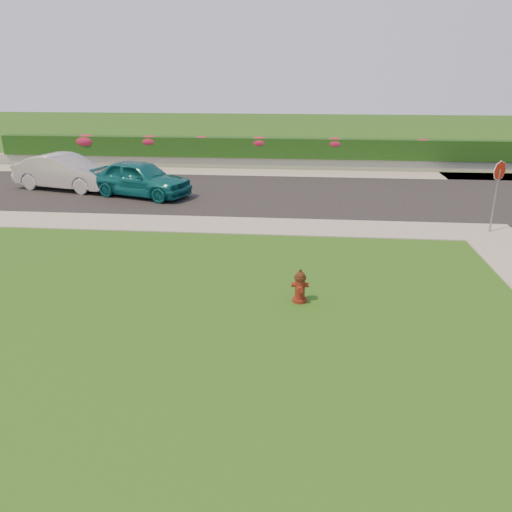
# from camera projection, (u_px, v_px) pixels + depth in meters

# --- Properties ---
(ground) EXTENTS (120.00, 120.00, 0.00)m
(ground) POSITION_uv_depth(u_px,v_px,m) (262.00, 367.00, 9.32)
(ground) COLOR black
(ground) RESTS_ON ground
(street_far) EXTENTS (26.00, 8.00, 0.04)m
(street_far) POSITION_uv_depth(u_px,v_px,m) (179.00, 192.00, 22.83)
(street_far) COLOR black
(street_far) RESTS_ON ground
(sidewalk_far) EXTENTS (24.00, 2.00, 0.04)m
(sidewalk_far) POSITION_uv_depth(u_px,v_px,m) (120.00, 222.00, 18.25)
(sidewalk_far) COLOR gray
(sidewalk_far) RESTS_ON ground
(curb_corner) EXTENTS (2.00, 2.00, 0.04)m
(curb_corner) POSITION_uv_depth(u_px,v_px,m) (487.00, 232.00, 17.09)
(curb_corner) COLOR gray
(curb_corner) RESTS_ON ground
(sidewalk_beyond) EXTENTS (34.00, 2.00, 0.04)m
(sidewalk_beyond) POSITION_uv_depth(u_px,v_px,m) (273.00, 173.00, 27.14)
(sidewalk_beyond) COLOR gray
(sidewalk_beyond) RESTS_ON ground
(retaining_wall) EXTENTS (34.00, 0.40, 0.60)m
(retaining_wall) POSITION_uv_depth(u_px,v_px,m) (275.00, 163.00, 28.44)
(retaining_wall) COLOR gray
(retaining_wall) RESTS_ON ground
(hedge) EXTENTS (32.00, 0.90, 1.10)m
(hedge) POSITION_uv_depth(u_px,v_px,m) (275.00, 148.00, 28.24)
(hedge) COLOR black
(hedge) RESTS_ON retaining_wall
(fire_hydrant) EXTENTS (0.42, 0.40, 0.82)m
(fire_hydrant) POSITION_uv_depth(u_px,v_px,m) (300.00, 287.00, 11.86)
(fire_hydrant) COLOR #511B0C
(fire_hydrant) RESTS_ON ground
(sedan_teal) EXTENTS (4.93, 3.18, 1.56)m
(sedan_teal) POSITION_uv_depth(u_px,v_px,m) (140.00, 178.00, 21.76)
(sedan_teal) COLOR #0C585F
(sedan_teal) RESTS_ON street_far
(sedan_silver) EXTENTS (5.10, 2.78, 1.59)m
(sedan_silver) POSITION_uv_depth(u_px,v_px,m) (65.00, 172.00, 23.07)
(sedan_silver) COLOR #ADAFB5
(sedan_silver) RESTS_ON street_far
(stop_sign) EXTENTS (0.54, 0.43, 2.47)m
(stop_sign) POSITION_uv_depth(u_px,v_px,m) (498.00, 180.00, 16.47)
(stop_sign) COLOR slate
(stop_sign) RESTS_ON ground
(flower_clump_a) EXTENTS (1.47, 0.95, 0.74)m
(flower_clump_a) POSITION_uv_depth(u_px,v_px,m) (86.00, 141.00, 29.04)
(flower_clump_a) COLOR #A11B49
(flower_clump_a) RESTS_ON hedge
(flower_clump_b) EXTENTS (1.29, 0.83, 0.65)m
(flower_clump_b) POSITION_uv_depth(u_px,v_px,m) (150.00, 141.00, 28.69)
(flower_clump_b) COLOR #A11B49
(flower_clump_b) RESTS_ON hedge
(flower_clump_c) EXTENTS (1.07, 0.69, 0.54)m
(flower_clump_c) POSITION_uv_depth(u_px,v_px,m) (202.00, 141.00, 28.40)
(flower_clump_c) COLOR #A11B49
(flower_clump_c) RESTS_ON hedge
(flower_clump_d) EXTENTS (1.26, 0.81, 0.63)m
(flower_clump_d) POSITION_uv_depth(u_px,v_px,m) (259.00, 142.00, 28.12)
(flower_clump_d) COLOR #A11B49
(flower_clump_d) RESTS_ON hedge
(flower_clump_e) EXTENTS (1.25, 0.81, 0.63)m
(flower_clump_e) POSITION_uv_depth(u_px,v_px,m) (335.00, 143.00, 27.75)
(flower_clump_e) COLOR #A11B49
(flower_clump_e) RESTS_ON hedge
(flower_clump_f) EXTENTS (1.02, 0.65, 0.51)m
(flower_clump_f) POSITION_uv_depth(u_px,v_px,m) (423.00, 144.00, 27.30)
(flower_clump_f) COLOR #A11B49
(flower_clump_f) RESTS_ON hedge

